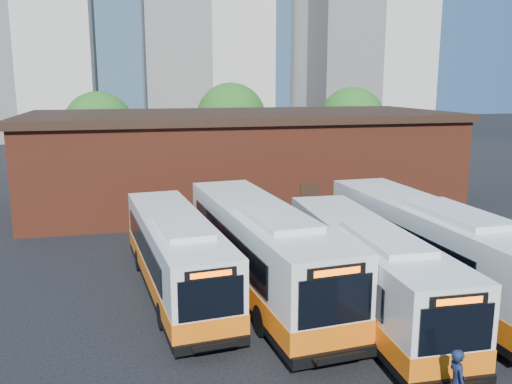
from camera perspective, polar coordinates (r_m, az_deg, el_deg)
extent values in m
plane|color=black|center=(20.29, 10.54, -13.27)|extent=(220.00, 220.00, 0.00)
cube|color=silver|center=(22.27, -8.45, -6.23)|extent=(3.55, 11.67, 2.73)
cube|color=orange|center=(22.52, -8.39, -8.15)|extent=(3.60, 11.73, 0.67)
cube|color=black|center=(22.69, -8.35, -9.29)|extent=(3.59, 11.72, 0.24)
cube|color=black|center=(16.87, -4.73, -11.12)|extent=(2.07, 0.26, 1.29)
cube|color=black|center=(16.57, -4.77, -8.60)|extent=(1.63, 0.22, 0.31)
cube|color=#FF5905|center=(16.54, -4.74, -8.63)|extent=(1.29, 0.15, 0.17)
cube|color=black|center=(17.47, -4.59, -15.83)|extent=(2.44, 0.37, 0.31)
cube|color=black|center=(17.23, -4.41, -15.87)|extent=(1.42, 0.50, 0.06)
cube|color=black|center=(17.06, -4.26, -15.93)|extent=(1.39, 0.17, 0.17)
cube|color=black|center=(22.37, -11.80, -5.56)|extent=(0.92, 8.92, 1.01)
cube|color=black|center=(22.79, -5.56, -5.05)|extent=(0.92, 8.92, 1.01)
cube|color=silver|center=(20.50, -7.82, -3.52)|extent=(2.05, 4.16, 0.21)
cylinder|color=black|center=(19.53, -9.77, -12.73)|extent=(0.40, 0.98, 0.96)
cylinder|color=black|center=(19.95, -3.36, -12.03)|extent=(0.40, 0.98, 0.96)
cylinder|color=black|center=(25.38, -12.15, -7.03)|extent=(0.40, 0.98, 0.96)
cylinder|color=black|center=(25.71, -7.22, -6.61)|extent=(0.40, 0.98, 0.96)
cube|color=silver|center=(21.91, 0.57, -5.78)|extent=(3.93, 13.21, 3.09)
cube|color=orange|center=(22.19, 0.57, -7.99)|extent=(3.98, 13.27, 0.76)
cube|color=black|center=(22.38, 0.57, -9.30)|extent=(3.97, 13.26, 0.27)
cube|color=black|center=(16.15, 8.39, -11.28)|extent=(2.35, 0.28, 1.46)
cube|color=black|center=(15.81, 8.50, -8.29)|extent=(1.84, 0.23, 0.35)
cube|color=#FF5905|center=(15.78, 8.56, -8.33)|extent=(1.46, 0.15, 0.20)
cube|color=black|center=(16.84, 8.31, -16.81)|extent=(2.77, 0.40, 0.35)
cube|color=black|center=(16.60, 8.73, -16.85)|extent=(1.60, 0.55, 0.07)
cube|color=black|center=(16.41, 9.06, -16.92)|extent=(1.57, 0.18, 0.20)
cube|color=black|center=(21.82, -3.31, -5.06)|extent=(0.97, 10.12, 1.14)
cube|color=black|center=(22.69, 3.59, -4.41)|extent=(0.97, 10.12, 1.14)
cube|color=silver|center=(19.99, 2.12, -2.57)|extent=(2.28, 4.71, 0.24)
cylinder|color=black|center=(18.77, 0.66, -13.38)|extent=(0.44, 1.11, 1.08)
cylinder|color=black|center=(19.67, 7.73, -12.28)|extent=(0.44, 1.11, 1.08)
cylinder|color=black|center=(25.17, -4.77, -6.81)|extent=(0.44, 1.11, 1.08)
cylinder|color=black|center=(25.84, 0.66, -6.27)|extent=(0.44, 1.11, 1.08)
cube|color=silver|center=(20.67, 11.56, -7.61)|extent=(2.89, 11.91, 2.81)
cube|color=orange|center=(20.95, 11.47, -9.72)|extent=(2.94, 11.96, 0.69)
cube|color=black|center=(21.13, 11.42, -10.96)|extent=(2.93, 11.95, 0.25)
cube|color=black|center=(15.69, 20.35, -13.41)|extent=(2.14, 0.13, 1.33)
cube|color=black|center=(15.37, 20.59, -10.65)|extent=(1.68, 0.11, 0.32)
cube|color=#FF5905|center=(15.34, 20.66, -10.70)|extent=(1.33, 0.06, 0.18)
cube|color=black|center=(20.48, 7.83, -6.86)|extent=(0.34, 9.23, 1.04)
cube|color=black|center=(21.44, 14.35, -6.27)|extent=(0.34, 9.23, 1.04)
cube|color=silver|center=(18.94, 13.50, -4.71)|extent=(1.84, 4.19, 0.22)
cylinder|color=black|center=(17.90, 12.26, -15.14)|extent=(0.35, 1.00, 0.99)
cylinder|color=black|center=(18.87, 18.80, -14.05)|extent=(0.35, 1.00, 0.99)
cylinder|color=black|center=(23.49, 5.81, -8.31)|extent=(0.35, 1.00, 0.99)
cylinder|color=black|center=(24.25, 11.00, -7.83)|extent=(0.35, 1.00, 0.99)
cube|color=silver|center=(23.38, 17.77, -5.21)|extent=(3.31, 13.18, 3.11)
cube|color=orange|center=(23.65, 17.63, -7.29)|extent=(3.37, 13.24, 0.76)
cube|color=black|center=(23.82, 17.55, -8.54)|extent=(3.36, 13.23, 0.27)
cube|color=black|center=(22.92, 14.25, -4.56)|extent=(0.47, 10.20, 1.14)
cube|color=black|center=(24.43, 20.03, -3.91)|extent=(0.47, 10.20, 1.14)
cube|color=silver|center=(21.67, 20.41, -2.14)|extent=(2.08, 4.65, 0.24)
cylinder|color=black|center=(20.31, 20.34, -12.12)|extent=(0.39, 1.10, 1.09)
cylinder|color=black|center=(26.04, 11.01, -6.35)|extent=(0.39, 1.10, 1.09)
cylinder|color=black|center=(27.23, 15.77, -5.78)|extent=(0.39, 1.10, 1.09)
imported|color=#121A33|center=(15.49, 20.38, -18.33)|extent=(0.53, 0.73, 1.85)
cube|color=maroon|center=(37.95, -1.58, 3.29)|extent=(28.00, 12.00, 6.00)
cube|color=black|center=(37.62, -1.61, 8.04)|extent=(28.60, 12.60, 0.50)
cube|color=black|center=(33.34, 5.64, -1.06)|extent=(1.20, 0.08, 2.40)
cylinder|color=#382314|center=(49.32, -15.99, 2.83)|extent=(0.36, 0.36, 2.70)
sphere|color=#215819|center=(48.95, -16.20, 6.65)|extent=(6.00, 6.00, 6.00)
cylinder|color=#382314|center=(52.14, -2.60, 3.86)|extent=(0.36, 0.36, 2.95)
sphere|color=#215819|center=(51.78, -2.64, 7.82)|extent=(6.56, 6.56, 6.56)
cylinder|color=#382314|center=(52.53, 9.92, 3.68)|extent=(0.36, 0.36, 2.81)
sphere|color=#215819|center=(52.18, 10.05, 7.41)|extent=(6.24, 6.24, 6.24)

